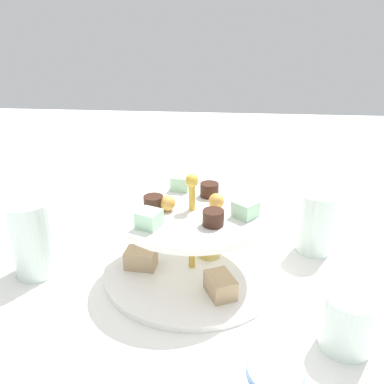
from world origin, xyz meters
TOP-DOWN VIEW (x-y plane):
  - ground_plane at (0.00, 0.00)m, footprint 2.40×2.40m
  - tiered_serving_stand at (0.00, -0.00)m, footprint 0.28×0.28m
  - water_glass_tall_right at (-0.02, 0.25)m, footprint 0.07×0.07m
  - water_glass_short_left at (-0.14, -0.20)m, footprint 0.06×0.06m
  - butter_knife_left at (0.29, 0.08)m, footprint 0.06×0.17m
  - water_glass_mid_back at (0.09, -0.21)m, footprint 0.06×0.06m

SIDE VIEW (x-z plane):
  - ground_plane at x=0.00m, z-range 0.00..0.00m
  - butter_knife_left at x=0.29m, z-range 0.00..0.00m
  - water_glass_short_left at x=-0.14m, z-range 0.00..0.07m
  - tiered_serving_stand at x=0.00m, z-range -0.03..0.14m
  - water_glass_mid_back at x=0.09m, z-range 0.00..0.11m
  - water_glass_tall_right at x=-0.02m, z-range 0.00..0.12m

